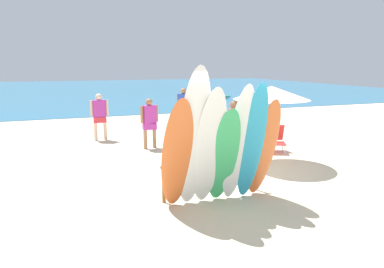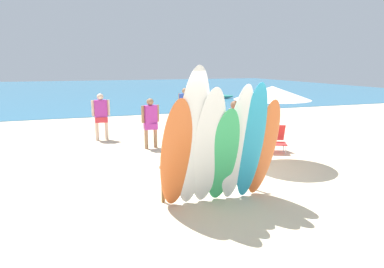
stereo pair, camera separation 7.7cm
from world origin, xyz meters
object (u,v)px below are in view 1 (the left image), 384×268
object	(u,v)px
surfboard_rack	(212,170)
beach_umbrella	(272,93)
surfboard_orange_0	(177,156)
beachgoer_near_rack	(183,106)
beachgoer_photographing	(100,114)
surfboard_orange_6	(264,149)
distant_boat	(206,97)
surfboard_white_2	(209,149)
beach_chair_red	(276,138)
surfboard_white_4	(238,145)
beachgoer_strolling	(149,120)
beachgoer_by_water	(234,128)
surfboard_green_3	(224,157)
surfboard_teal_5	(252,143)
surfboard_white_1	(193,141)

from	to	relation	value
surfboard_rack	beach_umbrella	world-z (taller)	beach_umbrella
surfboard_orange_0	beachgoer_near_rack	size ratio (longest dim) A/B	1.30
surfboard_orange_0	beachgoer_photographing	world-z (taller)	surfboard_orange_0
surfboard_orange_6	distant_boat	world-z (taller)	surfboard_orange_6
surfboard_white_2	beach_chair_red	distance (m)	4.83
surfboard_white_2	surfboard_white_4	size ratio (longest dim) A/B	1.01
surfboard_white_4	beach_chair_red	size ratio (longest dim) A/B	2.82
beachgoer_strolling	beachgoer_by_water	size ratio (longest dim) A/B	0.94
surfboard_white_4	beach_umbrella	distance (m)	3.08
surfboard_orange_0	beachgoer_near_rack	distance (m)	7.84
surfboard_white_2	surfboard_green_3	world-z (taller)	surfboard_white_2
surfboard_white_4	beach_chair_red	xyz separation A→B (m)	(2.93, 3.19, -0.72)
surfboard_teal_5	beachgoer_photographing	size ratio (longest dim) A/B	1.48
surfboard_rack	surfboard_white_2	xyz separation A→B (m)	(-0.31, -0.56, 0.59)
beachgoer_photographing	beach_chair_red	bearing A→B (deg)	-36.41
surfboard_orange_0	beach_chair_red	world-z (taller)	surfboard_orange_0
surfboard_orange_0	surfboard_white_2	bearing A→B (deg)	-4.03
surfboard_white_2	beachgoer_photographing	xyz separation A→B (m)	(-1.29, 6.68, -0.20)
beach_chair_red	surfboard_white_2	bearing A→B (deg)	-113.33
surfboard_green_3	beach_umbrella	xyz separation A→B (m)	(2.35, 2.17, 0.93)
surfboard_rack	surfboard_green_3	size ratio (longest dim) A/B	1.05
surfboard_white_2	beachgoer_strolling	distance (m)	4.94
surfboard_green_3	beach_umbrella	world-z (taller)	beach_umbrella
beachgoer_by_water	beach_chair_red	size ratio (longest dim) A/B	2.01
surfboard_rack	beachgoer_strolling	bearing A→B (deg)	93.32
surfboard_white_4	distant_boat	bearing A→B (deg)	65.87
surfboard_green_3	surfboard_orange_6	size ratio (longest dim) A/B	0.97
surfboard_orange_0	beach_umbrella	bearing A→B (deg)	35.22
surfboard_green_3	beachgoer_photographing	distance (m)	6.83
surfboard_white_2	surfboard_white_4	world-z (taller)	surfboard_white_4
beachgoer_by_water	surfboard_white_2	bearing A→B (deg)	-21.98
surfboard_teal_5	beachgoer_by_water	world-z (taller)	surfboard_teal_5
beachgoer_photographing	beach_chair_red	distance (m)	5.95
surfboard_white_1	beachgoer_by_water	xyz separation A→B (m)	(2.06, 2.54, -0.34)
surfboard_rack	beach_umbrella	size ratio (longest dim) A/B	1.03
surfboard_rack	distant_boat	world-z (taller)	surfboard_rack
beachgoer_near_rack	surfboard_rack	bearing A→B (deg)	-45.89
surfboard_white_1	beach_chair_red	world-z (taller)	surfboard_white_1
beachgoer_by_water	beachgoer_strolling	bearing A→B (deg)	-131.92
surfboard_white_1	beachgoer_photographing	bearing A→B (deg)	101.71
surfboard_teal_5	beachgoer_photographing	bearing A→B (deg)	111.66
surfboard_orange_0	beachgoer_by_water	size ratio (longest dim) A/B	1.30
surfboard_green_3	surfboard_teal_5	world-z (taller)	surfboard_teal_5
surfboard_green_3	surfboard_white_4	distance (m)	0.35
surfboard_white_1	beachgoer_near_rack	bearing A→B (deg)	76.13
surfboard_green_3	beachgoer_strolling	distance (m)	4.90
surfboard_white_4	surfboard_orange_6	xyz separation A→B (m)	(0.60, 0.07, -0.15)
surfboard_white_1	beachgoer_photographing	distance (m)	6.78
surfboard_orange_6	beachgoer_near_rack	bearing A→B (deg)	78.78
surfboard_white_2	surfboard_green_3	xyz separation A→B (m)	(0.31, 0.04, -0.19)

